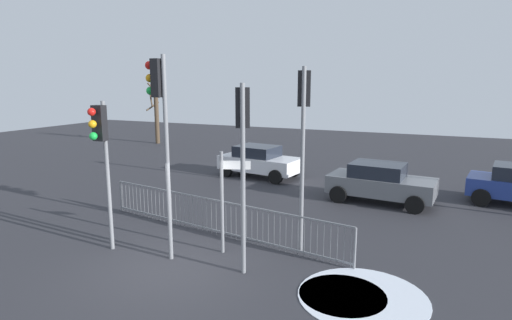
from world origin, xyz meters
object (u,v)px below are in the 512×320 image
Objects in this scene: traffic_light_rear_left at (304,118)px; car_white_near at (259,161)px; traffic_light_mid_left at (101,143)px; car_grey_mid at (380,182)px; traffic_light_foreground_right at (161,113)px; traffic_light_mid_right at (243,136)px; direction_sign_post at (225,196)px; bare_tree_left at (156,113)px.

traffic_light_rear_left is 1.21× the size of car_white_near.
traffic_light_mid_left is 9.96m from car_grey_mid.
car_white_near is (-1.53, 9.47, -2.95)m from traffic_light_foreground_right.
traffic_light_mid_left is at bearing 161.96° from traffic_light_mid_right.
direction_sign_post is 20.78m from bare_tree_left.
bare_tree_left is (-14.77, 16.20, -1.05)m from traffic_light_mid_right.
car_white_near is at bearing 166.09° from car_grey_mid.
traffic_light_mid_right is at bearing -101.25° from car_grey_mid.
traffic_light_mid_left is at bearing -56.61° from bare_tree_left.
car_white_near and car_grey_mid have the same top height.
bare_tree_left is (-15.63, 14.40, -1.34)m from traffic_light_rear_left.
direction_sign_post is (1.21, 0.92, -2.18)m from traffic_light_foreground_right.
traffic_light_foreground_right is 20.75m from bare_tree_left.
traffic_light_foreground_right is 1.27× the size of car_white_near.
traffic_light_rear_left reaches higher than direction_sign_post.
car_grey_mid is at bearing -130.93° from traffic_light_mid_left.
direction_sign_post is at bearing -63.76° from car_white_near.
car_white_near is (-2.74, 8.54, -0.77)m from direction_sign_post.
traffic_light_foreground_right is at bearing -72.38° from car_white_near.
bare_tree_left is (-16.95, 8.96, 1.43)m from car_grey_mid.
car_grey_mid is (4.29, 7.42, -2.95)m from traffic_light_foreground_right.
traffic_light_foreground_right is 1.29× the size of car_grey_mid.
traffic_light_rear_left is 6.25m from car_grey_mid.
direction_sign_post is at bearing -160.98° from traffic_light_mid_left.
direction_sign_post is at bearing -48.09° from bare_tree_left.
traffic_light_mid_left reaches higher than car_grey_mid.
traffic_light_mid_right is at bearing -84.71° from traffic_light_foreground_right.
traffic_light_mid_left is (-4.66, -2.23, -0.62)m from traffic_light_rear_left.
bare_tree_left is (-11.13, 6.91, 1.43)m from car_white_near.
traffic_light_rear_left reaches higher than car_white_near.
traffic_light_mid_right is at bearing -130.16° from traffic_light_rear_left.
traffic_light_mid_right is 1.63× the size of direction_sign_post.
traffic_light_mid_left is at bearing -179.02° from direction_sign_post.
bare_tree_left is at bearing 156.62° from car_white_near.
car_white_near is at bearing 106.29° from traffic_light_rear_left.
traffic_light_mid_right is at bearing -60.17° from car_white_near.
car_white_near is at bearing -31.84° from bare_tree_left.
traffic_light_mid_left is at bearing -82.52° from car_white_near.
traffic_light_foreground_right is 10.03m from car_white_near.
traffic_light_foreground_right is 1.05× the size of traffic_light_rear_left.
traffic_light_mid_right is 10.28m from car_white_near.
traffic_light_mid_left is at bearing -169.13° from traffic_light_rear_left.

